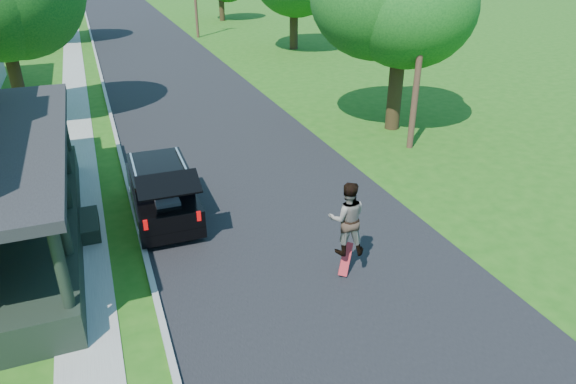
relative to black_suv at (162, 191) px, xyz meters
name	(u,v)px	position (x,y,z in m)	size (l,w,h in m)	color
ground	(352,315)	(3.20, -6.25, -0.81)	(140.00, 140.00, 0.00)	#1C5310
street	(184,92)	(3.20, 13.75, -0.81)	(8.00, 120.00, 0.02)	black
curb	(107,100)	(-0.85, 13.75, -0.81)	(0.15, 120.00, 0.12)	gray
sidewalk	(75,103)	(-2.40, 13.75, -0.81)	(1.30, 120.00, 0.03)	gray
black_suv	(162,191)	(0.00, 0.00, 0.00)	(1.82, 4.59, 2.13)	black
skateboarder	(347,219)	(3.75, -4.75, 0.78)	(1.09, 0.96, 1.89)	black
skateboard	(346,260)	(3.78, -4.74, -0.41)	(0.56, 0.49, 0.76)	maroon
tree_right_near	(402,0)	(10.73, 4.49, 4.61)	(5.84, 5.55, 8.29)	black
utility_pole_near	(424,19)	(10.20, 2.14, 4.18)	(1.54, 0.27, 9.71)	#3D261C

